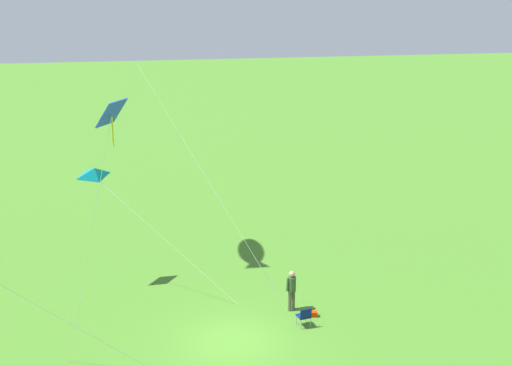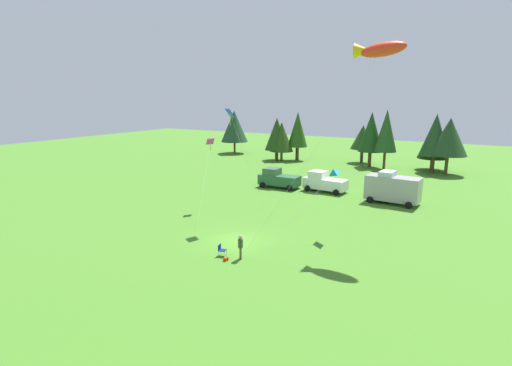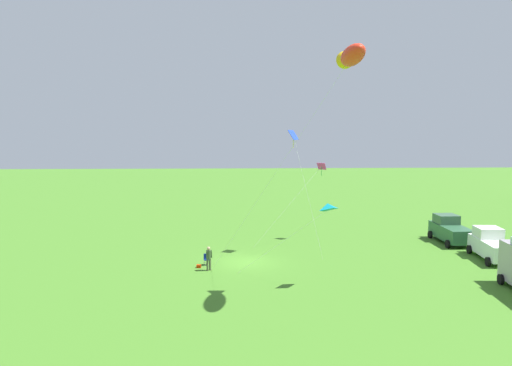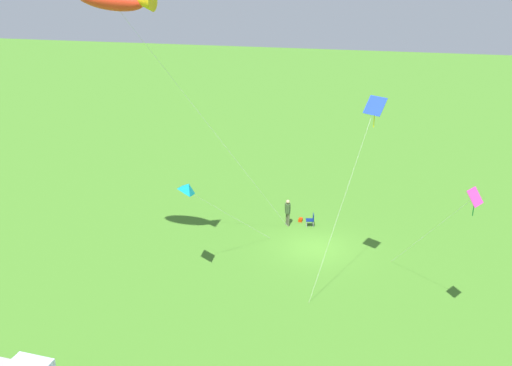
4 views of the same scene
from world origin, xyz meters
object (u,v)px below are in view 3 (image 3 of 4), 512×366
at_px(kite_large_fish, 351,56).
at_px(kite_diamond_rainbow, 319,169).
at_px(person_kite_flyer, 209,257).
at_px(backpack_on_grass, 199,266).
at_px(truck_white_pickup, 492,245).
at_px(folding_chair, 207,258).
at_px(truck_green_flatbed, 450,230).
at_px(kite_diamond_blue, 294,138).
at_px(kite_delta_teal, 327,207).

xyz_separation_m(kite_large_fish, kite_diamond_rainbow, (-15.83, 0.93, -7.83)).
xyz_separation_m(person_kite_flyer, backpack_on_grass, (-0.72, -0.76, -0.91)).
distance_m(truck_white_pickup, kite_large_fish, 20.53).
height_order(person_kite_flyer, folding_chair, person_kite_flyer).
xyz_separation_m(backpack_on_grass, truck_green_flatbed, (-7.06, 21.65, 0.99)).
bearing_deg(kite_diamond_blue, kite_large_fish, 9.33).
bearing_deg(kite_large_fish, truck_green_flatbed, 138.86).
bearing_deg(truck_green_flatbed, kite_large_fish, 137.39).
bearing_deg(kite_diamond_rainbow, folding_chair, -50.45).
height_order(backpack_on_grass, truck_white_pickup, truck_white_pickup).
bearing_deg(truck_white_pickup, kite_diamond_rainbow, 64.00).
height_order(kite_diamond_blue, kite_delta_teal, kite_diamond_blue).
distance_m(truck_green_flatbed, kite_delta_teal, 17.85).
bearing_deg(kite_diamond_blue, kite_delta_teal, 7.66).
height_order(person_kite_flyer, kite_delta_teal, kite_delta_teal).
distance_m(truck_green_flatbed, truck_white_pickup, 5.67).
distance_m(folding_chair, backpack_on_grass, 1.02).
height_order(backpack_on_grass, truck_green_flatbed, truck_green_flatbed).
distance_m(kite_large_fish, kite_diamond_blue, 12.60).
bearing_deg(truck_white_pickup, folding_chair, 96.33).
relative_size(truck_white_pickup, kite_diamond_rainbow, 0.74).
distance_m(truck_white_pickup, kite_diamond_rainbow, 15.26).
bearing_deg(truck_green_flatbed, folding_chair, 105.16).
relative_size(kite_diamond_blue, kite_diamond_rainbow, 1.43).
bearing_deg(kite_delta_teal, kite_large_fish, 14.57).
xyz_separation_m(truck_green_flatbed, kite_diamond_blue, (2.72, -14.25, 8.19)).
height_order(truck_white_pickup, kite_diamond_rainbow, kite_diamond_rainbow).
xyz_separation_m(truck_white_pickup, kite_delta_teal, (5.84, -13.97, 4.10)).
bearing_deg(folding_chair, kite_delta_teal, 44.89).
distance_m(person_kite_flyer, truck_white_pickup, 21.89).
height_order(backpack_on_grass, kite_delta_teal, kite_delta_teal).
height_order(truck_white_pickup, kite_diamond_blue, kite_diamond_blue).
bearing_deg(kite_delta_teal, folding_chair, -122.67).
distance_m(kite_diamond_blue, kite_delta_teal, 9.70).
bearing_deg(backpack_on_grass, truck_white_pickup, 93.73).
relative_size(folding_chair, kite_large_fish, 0.05).
height_order(truck_green_flatbed, truck_white_pickup, same).
height_order(folding_chair, kite_diamond_rainbow, kite_diamond_rainbow).
distance_m(folding_chair, truck_white_pickup, 22.00).
height_order(folding_chair, kite_delta_teal, kite_delta_teal).
relative_size(folding_chair, kite_delta_teal, 0.13).
relative_size(backpack_on_grass, truck_green_flatbed, 0.06).
bearing_deg(folding_chair, kite_diamond_blue, 105.19).
xyz_separation_m(backpack_on_grass, kite_diamond_blue, (-4.34, 7.40, 9.18)).
bearing_deg(kite_large_fish, kite_diamond_blue, -170.67).
distance_m(backpack_on_grass, truck_white_pickup, 22.61).
relative_size(person_kite_flyer, kite_delta_teal, 0.27).
bearing_deg(kite_delta_teal, backpack_on_grass, -117.05).
bearing_deg(kite_large_fish, kite_diamond_rainbow, 176.64).
bearing_deg(truck_white_pickup, backpack_on_grass, 98.22).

